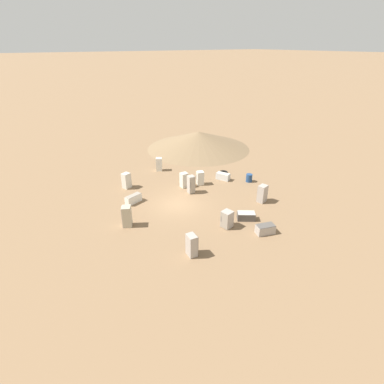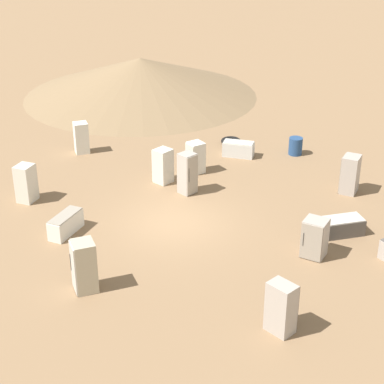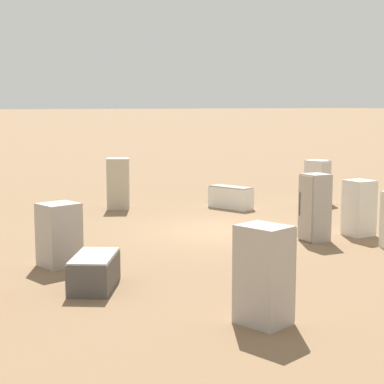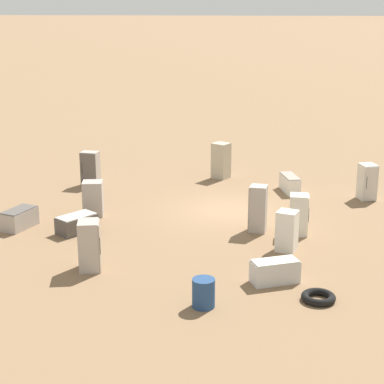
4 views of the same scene
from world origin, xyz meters
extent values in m
plane|color=#846647|center=(0.00, 0.00, 0.00)|extent=(1000.00, 1000.00, 0.00)
cone|color=#7F6647|center=(12.27, -10.80, 1.16)|extent=(14.12, 14.12, 2.32)
cube|color=silver|center=(2.06, -6.92, 0.34)|extent=(1.59, 1.19, 0.68)
cube|color=beige|center=(2.06, -6.92, 0.70)|extent=(1.52, 1.14, 0.04)
cube|color=#B2A88E|center=(-0.77, 5.16, 0.87)|extent=(0.98, 0.95, 1.74)
cube|color=#BCB7AD|center=(-0.60, 5.47, 0.87)|extent=(0.65, 0.38, 1.67)
cylinder|color=#2D2D2D|center=(-0.36, 5.38, 0.96)|extent=(0.02, 0.02, 0.61)
cube|color=#A89E93|center=(-3.84, -6.75, 0.82)|extent=(0.80, 0.92, 1.64)
cube|color=gray|center=(-3.51, -6.67, 0.82)|extent=(0.22, 0.75, 1.57)
cylinder|color=#2D2D2D|center=(-3.41, -6.94, 0.90)|extent=(0.02, 0.02, 0.57)
cube|color=silver|center=(8.10, -2.43, 0.76)|extent=(0.87, 0.87, 1.51)
cube|color=silver|center=(8.39, -2.60, 0.76)|extent=(0.35, 0.55, 1.45)
cylinder|color=#2D2D2D|center=(8.30, -2.81, 0.83)|extent=(0.02, 0.02, 0.53)
cube|color=silver|center=(2.42, -4.19, 0.71)|extent=(0.82, 0.80, 1.43)
cube|color=beige|center=(2.52, -3.86, 0.71)|extent=(0.62, 0.22, 1.37)
cylinder|color=#2D2D2D|center=(2.75, -3.90, 0.78)|extent=(0.02, 0.02, 0.50)
cube|color=#A89E93|center=(-5.30, -1.35, 0.70)|extent=(0.91, 0.86, 1.41)
cube|color=gray|center=(-5.37, -0.98, 0.70)|extent=(0.75, 0.18, 1.35)
cylinder|color=#2D2D2D|center=(-5.11, -0.90, 0.77)|extent=(0.02, 0.02, 0.49)
cube|color=silver|center=(2.57, 3.19, 0.36)|extent=(1.00, 1.68, 0.72)
cube|color=gray|center=(2.57, 3.19, 0.74)|extent=(0.96, 1.61, 0.04)
cube|color=#A89E93|center=(1.36, -2.34, 0.88)|extent=(0.66, 0.68, 1.77)
cube|color=gray|center=(1.04, -2.31, 0.88)|extent=(0.10, 0.59, 1.70)
cylinder|color=#2D2D2D|center=(1.03, -2.09, 0.97)|extent=(0.02, 0.02, 0.62)
cube|color=#A89E93|center=(-6.69, 2.95, 0.81)|extent=(0.85, 0.65, 1.62)
cube|color=#56514C|center=(-6.73, 2.65, 0.81)|extent=(0.76, 0.13, 1.55)
cylinder|color=#2D2D2D|center=(-7.01, 2.65, 0.89)|extent=(0.02, 0.02, 0.57)
cube|color=beige|center=(5.88, 2.46, 0.79)|extent=(0.84, 0.90, 1.57)
cube|color=#BCB7AD|center=(6.00, 2.10, 0.79)|extent=(0.59, 0.24, 1.51)
cylinder|color=#2D2D2D|center=(5.80, 2.00, 0.86)|extent=(0.02, 0.02, 0.55)
cube|color=beige|center=(2.83, -2.47, 0.76)|extent=(0.67, 0.70, 1.52)
cube|color=silver|center=(3.17, -2.48, 0.76)|extent=(0.06, 0.66, 1.46)
cylinder|color=#2D2D2D|center=(3.20, -2.72, 0.84)|extent=(0.02, 0.02, 0.53)
cube|color=#4C4742|center=(-5.35, -3.38, 0.31)|extent=(1.48, 1.64, 0.62)
cube|color=#BCB7AD|center=(-5.35, -3.38, 0.64)|extent=(1.42, 1.58, 0.04)
torus|color=black|center=(3.33, -8.03, 0.11)|extent=(0.99, 0.99, 0.22)
cylinder|color=navy|center=(0.11, -8.86, 0.42)|extent=(0.65, 0.65, 0.84)
camera|label=1|loc=(-20.54, 12.16, 13.22)|focal=28.00mm
camera|label=2|loc=(-14.43, 16.12, 11.86)|focal=60.00mm
camera|label=3|loc=(-10.16, -14.71, 3.55)|focal=60.00mm
camera|label=4|loc=(2.08, -25.19, 8.18)|focal=60.00mm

